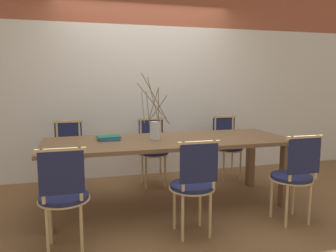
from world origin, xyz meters
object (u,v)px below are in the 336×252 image
at_px(vase_centerpiece, 155,129).
at_px(book_stack, 109,138).
at_px(dining_table, 168,147).
at_px(chair_far_center, 227,144).
at_px(chair_near_center, 294,174).

bearing_deg(vase_centerpiece, book_stack, 165.51).
height_order(dining_table, chair_far_center, chair_far_center).
bearing_deg(vase_centerpiece, chair_far_center, 31.67).
xyz_separation_m(dining_table, chair_near_center, (1.07, -0.78, -0.17)).
height_order(vase_centerpiece, book_stack, vase_centerpiece).
relative_size(chair_far_center, book_stack, 3.43).
distance_m(chair_near_center, vase_centerpiece, 1.51).
xyz_separation_m(dining_table, book_stack, (-0.63, 0.14, 0.11)).
height_order(dining_table, book_stack, book_stack).
height_order(chair_near_center, book_stack, chair_near_center).
xyz_separation_m(chair_far_center, book_stack, (-1.72, -0.64, 0.28)).
xyz_separation_m(vase_centerpiece, book_stack, (-0.49, 0.13, -0.10)).
relative_size(chair_near_center, chair_far_center, 1.00).
relative_size(chair_far_center, vase_centerpiece, 1.24).
relative_size(dining_table, chair_far_center, 3.00).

